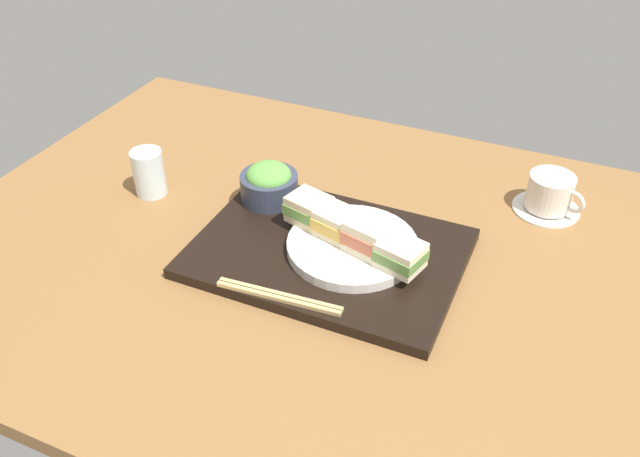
# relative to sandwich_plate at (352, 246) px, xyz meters

# --- Properties ---
(ground_plane) EXTENTS (1.40, 1.00, 0.03)m
(ground_plane) POSITION_rel_sandwich_plate_xyz_m (-0.05, 0.00, -0.04)
(ground_plane) COLOR brown
(serving_tray) EXTENTS (0.45, 0.32, 0.02)m
(serving_tray) POSITION_rel_sandwich_plate_xyz_m (-0.04, -0.01, -0.02)
(serving_tray) COLOR black
(serving_tray) RESTS_ON ground_plane
(sandwich_plate) EXTENTS (0.22, 0.22, 0.02)m
(sandwich_plate) POSITION_rel_sandwich_plate_xyz_m (0.00, 0.00, 0.00)
(sandwich_plate) COLOR silver
(sandwich_plate) RESTS_ON serving_tray
(sandwich_nearmost) EXTENTS (0.09, 0.08, 0.05)m
(sandwich_nearmost) POSITION_rel_sandwich_plate_xyz_m (-0.09, 0.03, 0.03)
(sandwich_nearmost) COLOR beige
(sandwich_nearmost) RESTS_ON sandwich_plate
(sandwich_inner_near) EXTENTS (0.09, 0.08, 0.05)m
(sandwich_inner_near) POSITION_rel_sandwich_plate_xyz_m (-0.03, 0.01, 0.03)
(sandwich_inner_near) COLOR beige
(sandwich_inner_near) RESTS_ON sandwich_plate
(sandwich_inner_far) EXTENTS (0.08, 0.08, 0.06)m
(sandwich_inner_far) POSITION_rel_sandwich_plate_xyz_m (0.03, -0.01, 0.04)
(sandwich_inner_far) COLOR #EFE5C1
(sandwich_inner_far) RESTS_ON sandwich_plate
(sandwich_farmost) EXTENTS (0.08, 0.08, 0.04)m
(sandwich_farmost) POSITION_rel_sandwich_plate_xyz_m (0.09, -0.03, 0.03)
(sandwich_farmost) COLOR #EFE5C1
(sandwich_farmost) RESTS_ON sandwich_plate
(salad_bowl) EXTENTS (0.11, 0.11, 0.07)m
(salad_bowl) POSITION_rel_sandwich_plate_xyz_m (-0.20, 0.08, 0.03)
(salad_bowl) COLOR #33384C
(salad_bowl) RESTS_ON serving_tray
(chopsticks_pair) EXTENTS (0.21, 0.03, 0.01)m
(chopsticks_pair) POSITION_rel_sandwich_plate_xyz_m (-0.06, -0.16, -0.01)
(chopsticks_pair) COLOR tan
(chopsticks_pair) RESTS_ON serving_tray
(coffee_cup) EXTENTS (0.13, 0.12, 0.07)m
(coffee_cup) POSITION_rel_sandwich_plate_xyz_m (0.28, 0.29, 0.01)
(coffee_cup) COLOR silver
(coffee_cup) RESTS_ON ground_plane
(drinking_glass) EXTENTS (0.06, 0.06, 0.09)m
(drinking_glass) POSITION_rel_sandwich_plate_xyz_m (-0.43, 0.04, 0.02)
(drinking_glass) COLOR silver
(drinking_glass) RESTS_ON ground_plane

